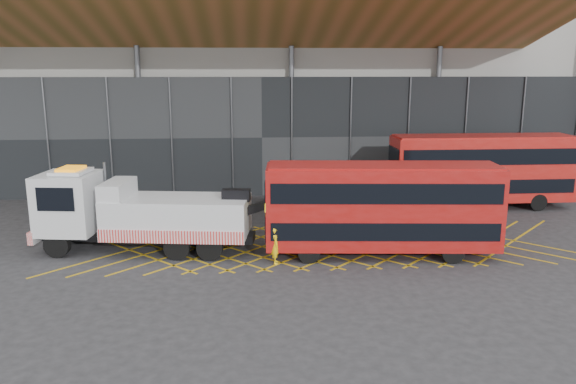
{
  "coord_description": "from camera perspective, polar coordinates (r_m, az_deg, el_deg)",
  "views": [
    {
      "loc": [
        0.85,
        -26.32,
        8.59
      ],
      "look_at": [
        3.0,
        1.5,
        2.4
      ],
      "focal_mm": 35.0,
      "sensor_mm": 36.0,
      "label": 1
    }
  ],
  "objects": [
    {
      "name": "road_markings",
      "position": [
        27.96,
        3.93,
        -5.4
      ],
      "size": [
        26.36,
        7.16,
        0.01
      ],
      "color": "gold",
      "rests_on": "ground_plane"
    },
    {
      "name": "recovery_truck",
      "position": [
        27.5,
        -15.16,
        -2.02
      ],
      "size": [
        11.85,
        4.16,
        4.11
      ],
      "rotation": [
        0.0,
        0.0,
        -0.14
      ],
      "color": "black",
      "rests_on": "ground_plane"
    },
    {
      "name": "construction_building",
      "position": [
        44.73,
        -3.12,
        12.98
      ],
      "size": [
        55.0,
        23.97,
        18.0
      ],
      "color": "gray",
      "rests_on": "ground_plane"
    },
    {
      "name": "bus_second",
      "position": [
        36.86,
        19.05,
        2.34
      ],
      "size": [
        11.19,
        2.66,
        4.54
      ],
      "rotation": [
        0.0,
        0.0,
        -0.0
      ],
      "color": "#AD140F",
      "rests_on": "ground_plane"
    },
    {
      "name": "ground_plane",
      "position": [
        27.7,
        -5.99,
        -5.63
      ],
      "size": [
        120.0,
        120.0,
        0.0
      ],
      "primitive_type": "plane",
      "color": "#27272A"
    },
    {
      "name": "bus_towed",
      "position": [
        26.12,
        9.49,
        -1.38
      ],
      "size": [
        10.79,
        3.36,
        4.32
      ],
      "rotation": [
        0.0,
        0.0,
        -0.08
      ],
      "color": "#9E0F0C",
      "rests_on": "ground_plane"
    },
    {
      "name": "worker",
      "position": [
        25.14,
        -1.26,
        -5.43
      ],
      "size": [
        0.41,
        0.62,
        1.7
      ],
      "primitive_type": "imported",
      "rotation": [
        0.0,
        0.0,
        1.56
      ],
      "color": "yellow",
      "rests_on": "ground_plane"
    }
  ]
}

